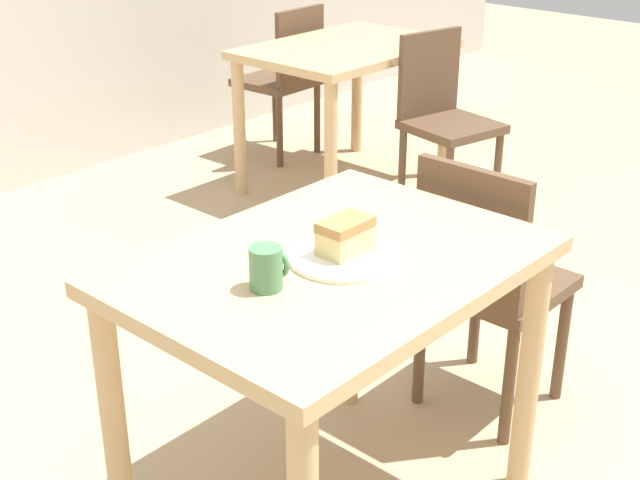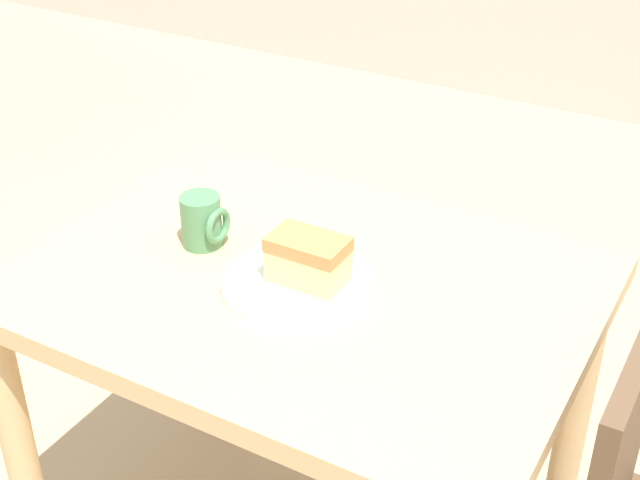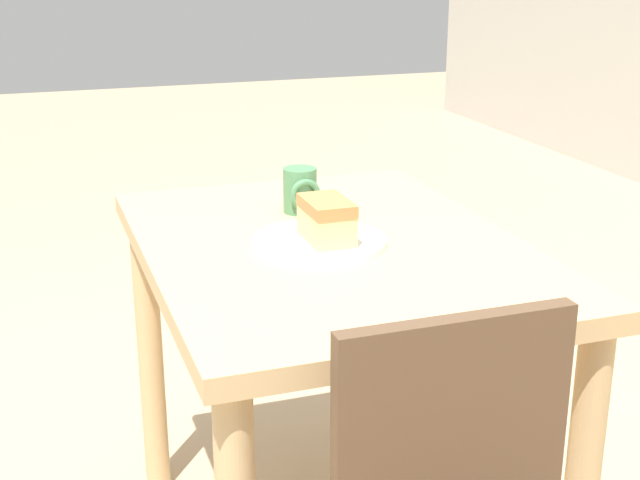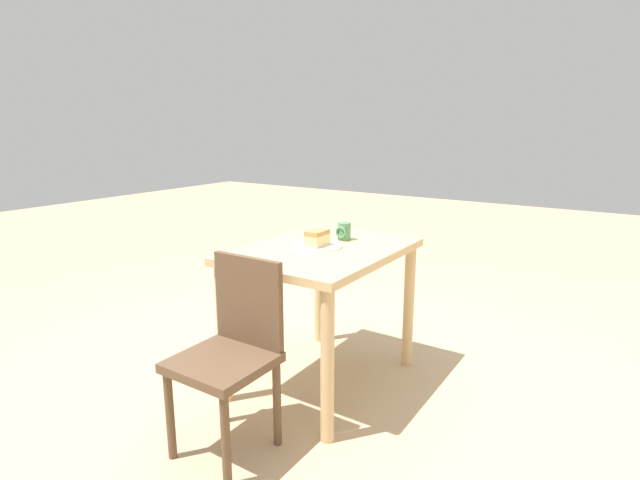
{
  "view_description": "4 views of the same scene",
  "coord_description": "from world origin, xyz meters",
  "px_view_note": "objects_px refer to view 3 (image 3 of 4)",
  "views": [
    {
      "loc": [
        -1.46,
        -0.97,
        1.64
      ],
      "look_at": [
        -0.08,
        0.26,
        0.8
      ],
      "focal_mm": 50.0,
      "sensor_mm": 36.0,
      "label": 1
    },
    {
      "loc": [
        0.58,
        -0.84,
        1.58
      ],
      "look_at": [
        -0.04,
        0.24,
        0.83
      ],
      "focal_mm": 50.0,
      "sensor_mm": 36.0,
      "label": 2
    },
    {
      "loc": [
        1.47,
        -0.32,
        1.31
      ],
      "look_at": [
        -0.05,
        0.21,
        0.76
      ],
      "focal_mm": 50.0,
      "sensor_mm": 36.0,
      "label": 3
    },
    {
      "loc": [
        2.02,
        1.59,
        1.37
      ],
      "look_at": [
        -0.08,
        0.21,
        0.79
      ],
      "focal_mm": 28.0,
      "sensor_mm": 36.0,
      "label": 4
    }
  ],
  "objects_px": {
    "plate": "(319,242)",
    "coffee_mug": "(300,191)",
    "dining_table_near": "(331,300)",
    "cake_slice": "(327,220)"
  },
  "relations": [
    {
      "from": "plate",
      "to": "coffee_mug",
      "type": "height_order",
      "value": "coffee_mug"
    },
    {
      "from": "dining_table_near",
      "to": "cake_slice",
      "type": "distance_m",
      "value": 0.18
    },
    {
      "from": "dining_table_near",
      "to": "coffee_mug",
      "type": "distance_m",
      "value": 0.27
    },
    {
      "from": "cake_slice",
      "to": "coffee_mug",
      "type": "distance_m",
      "value": 0.23
    },
    {
      "from": "cake_slice",
      "to": "coffee_mug",
      "type": "height_order",
      "value": "coffee_mug"
    },
    {
      "from": "plate",
      "to": "coffee_mug",
      "type": "relative_size",
      "value": 2.69
    },
    {
      "from": "coffee_mug",
      "to": "cake_slice",
      "type": "bearing_deg",
      "value": -5.61
    },
    {
      "from": "dining_table_near",
      "to": "cake_slice",
      "type": "relative_size",
      "value": 7.56
    },
    {
      "from": "plate",
      "to": "cake_slice",
      "type": "bearing_deg",
      "value": 35.22
    },
    {
      "from": "plate",
      "to": "cake_slice",
      "type": "height_order",
      "value": "cake_slice"
    }
  ]
}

